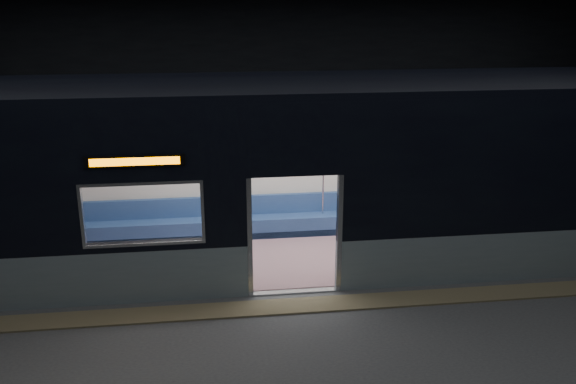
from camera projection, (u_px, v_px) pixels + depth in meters
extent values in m
cube|color=#47494C|center=(304.00, 324.00, 9.28)|extent=(24.00, 14.00, 0.01)
cube|color=black|center=(262.00, 92.00, 15.11)|extent=(24.00, 0.04, 5.00)
cube|color=#8C7F59|center=(299.00, 306.00, 9.79)|extent=(22.80, 0.50, 0.03)
cube|color=#8B9DA6|center=(567.00, 253.00, 10.74)|extent=(8.30, 0.12, 0.90)
cube|color=black|center=(295.00, 140.00, 9.48)|extent=(1.40, 0.12, 1.15)
cube|color=#B7BABC|center=(250.00, 238.00, 9.88)|extent=(0.08, 0.14, 2.05)
cube|color=#B7BABC|center=(339.00, 233.00, 10.06)|extent=(0.08, 0.14, 2.05)
cube|color=black|center=(135.00, 161.00, 9.17)|extent=(1.50, 0.04, 0.18)
cube|color=orange|center=(135.00, 161.00, 9.17)|extent=(1.34, 0.03, 0.12)
cube|color=silver|center=(275.00, 158.00, 12.51)|extent=(18.00, 0.12, 3.20)
cube|color=black|center=(284.00, 86.00, 10.64)|extent=(18.00, 3.00, 0.15)
cube|color=gray|center=(284.00, 257.00, 11.63)|extent=(17.76, 2.76, 0.04)
cube|color=silver|center=(284.00, 137.00, 10.92)|extent=(17.76, 2.76, 0.10)
cube|color=navy|center=(277.00, 225.00, 12.62)|extent=(11.00, 0.48, 0.41)
cube|color=navy|center=(276.00, 204.00, 12.68)|extent=(11.00, 0.10, 0.40)
cube|color=#715258|center=(96.00, 281.00, 10.13)|extent=(4.40, 0.48, 0.41)
cube|color=#715258|center=(474.00, 260.00, 10.94)|extent=(4.40, 0.48, 0.41)
cylinder|color=silver|center=(236.00, 223.00, 10.10)|extent=(0.04, 0.04, 2.26)
cylinder|color=silver|center=(230.00, 184.00, 12.23)|extent=(0.04, 0.04, 2.26)
cylinder|color=silver|center=(348.00, 218.00, 10.33)|extent=(0.04, 0.04, 2.26)
cylinder|color=silver|center=(323.00, 180.00, 12.47)|extent=(0.04, 0.04, 2.26)
cylinder|color=silver|center=(277.00, 145.00, 12.06)|extent=(11.00, 0.03, 0.03)
cube|color=black|center=(400.00, 210.00, 12.63)|extent=(0.18, 0.49, 0.17)
cube|color=black|center=(410.00, 210.00, 12.65)|extent=(0.18, 0.49, 0.17)
cylinder|color=black|center=(403.00, 227.00, 12.50)|extent=(0.11, 0.11, 0.43)
cylinder|color=black|center=(413.00, 226.00, 12.53)|extent=(0.11, 0.11, 0.43)
cube|color=pink|center=(402.00, 206.00, 12.83)|extent=(0.42, 0.23, 0.21)
cylinder|color=pink|center=(403.00, 189.00, 12.74)|extent=(0.42, 0.42, 0.54)
sphere|color=tan|center=(404.00, 172.00, 12.61)|extent=(0.22, 0.22, 0.22)
sphere|color=black|center=(404.00, 169.00, 12.63)|extent=(0.23, 0.23, 0.23)
cube|color=black|center=(406.00, 204.00, 12.51)|extent=(0.37, 0.34, 0.16)
cube|color=white|center=(382.00, 160.00, 12.74)|extent=(1.08, 0.03, 0.70)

